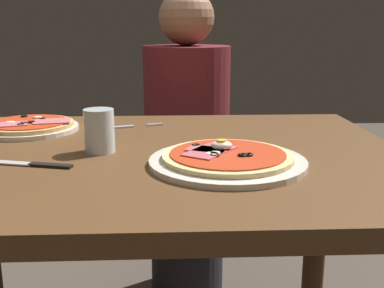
# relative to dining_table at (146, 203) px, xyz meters

# --- Properties ---
(dining_table) EXTENTS (1.17, 0.86, 0.78)m
(dining_table) POSITION_rel_dining_table_xyz_m (0.00, 0.00, 0.00)
(dining_table) COLOR brown
(dining_table) RESTS_ON ground
(pizza_foreground) EXTENTS (0.32, 0.32, 0.05)m
(pizza_foreground) POSITION_rel_dining_table_xyz_m (0.17, -0.11, 0.13)
(pizza_foreground) COLOR silver
(pizza_foreground) RESTS_ON dining_table
(pizza_across_left) EXTENTS (0.26, 0.26, 0.03)m
(pizza_across_left) POSITION_rel_dining_table_xyz_m (-0.32, 0.23, 0.14)
(pizza_across_left) COLOR silver
(pizza_across_left) RESTS_ON dining_table
(water_glass_near) EXTENTS (0.07, 0.07, 0.10)m
(water_glass_near) POSITION_rel_dining_table_xyz_m (-0.10, 0.00, 0.17)
(water_glass_near) COLOR silver
(water_glass_near) RESTS_ON dining_table
(fork) EXTENTS (0.15, 0.06, 0.00)m
(fork) POSITION_rel_dining_table_xyz_m (-0.05, 0.26, 0.13)
(fork) COLOR silver
(fork) RESTS_ON dining_table
(knife) EXTENTS (0.19, 0.07, 0.01)m
(knife) POSITION_rel_dining_table_xyz_m (-0.22, -0.10, 0.13)
(knife) COLOR silver
(knife) RESTS_ON dining_table
(diner_person) EXTENTS (0.32, 0.32, 1.18)m
(diner_person) POSITION_rel_dining_table_xyz_m (0.12, 0.72, -0.09)
(diner_person) COLOR black
(diner_person) RESTS_ON ground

